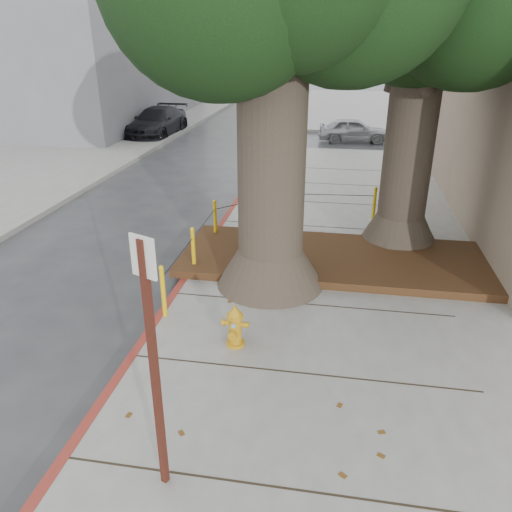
{
  "coord_description": "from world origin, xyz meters",
  "views": [
    {
      "loc": [
        0.88,
        -5.83,
        4.55
      ],
      "look_at": [
        -0.43,
        1.83,
        1.1
      ],
      "focal_mm": 35.0,
      "sensor_mm": 36.0,
      "label": 1
    }
  ],
  "objects_px": {
    "signpost": "(153,356)",
    "car_silver": "(354,130)",
    "car_dark": "(157,122)",
    "fire_hydrant": "(235,326)"
  },
  "relations": [
    {
      "from": "car_silver",
      "to": "car_dark",
      "type": "distance_m",
      "value": 9.43
    },
    {
      "from": "fire_hydrant",
      "to": "car_silver",
      "type": "distance_m",
      "value": 17.49
    },
    {
      "from": "signpost",
      "to": "car_dark",
      "type": "relative_size",
      "value": 0.61
    },
    {
      "from": "car_silver",
      "to": "car_dark",
      "type": "relative_size",
      "value": 0.69
    },
    {
      "from": "fire_hydrant",
      "to": "car_dark",
      "type": "height_order",
      "value": "car_dark"
    },
    {
      "from": "car_dark",
      "to": "fire_hydrant",
      "type": "bearing_deg",
      "value": -64.08
    },
    {
      "from": "fire_hydrant",
      "to": "car_silver",
      "type": "xyz_separation_m",
      "value": [
        1.91,
        17.39,
        0.06
      ]
    },
    {
      "from": "car_silver",
      "to": "car_dark",
      "type": "bearing_deg",
      "value": 85.91
    },
    {
      "from": "signpost",
      "to": "car_silver",
      "type": "height_order",
      "value": "signpost"
    },
    {
      "from": "signpost",
      "to": "car_dark",
      "type": "bearing_deg",
      "value": 133.28
    }
  ]
}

